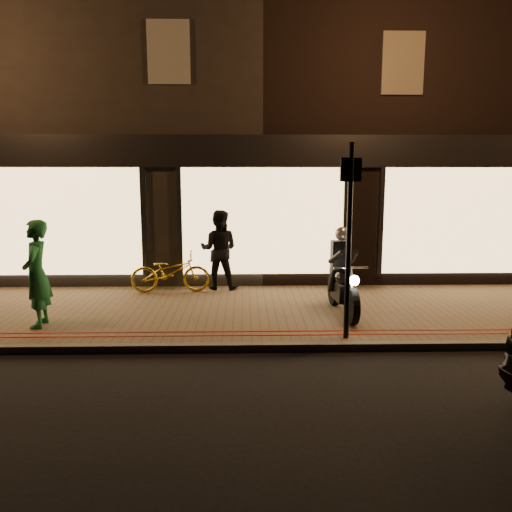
% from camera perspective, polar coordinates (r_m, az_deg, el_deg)
% --- Properties ---
extents(ground, '(90.00, 90.00, 0.00)m').
position_cam_1_polar(ground, '(7.66, 1.89, -10.93)').
color(ground, black).
rests_on(ground, ground).
extents(sidewalk, '(50.00, 4.00, 0.12)m').
position_cam_1_polar(sidewalk, '(9.54, 1.21, -6.43)').
color(sidewalk, brown).
rests_on(sidewalk, ground).
extents(kerb_stone, '(50.00, 0.14, 0.12)m').
position_cam_1_polar(kerb_stone, '(7.69, 1.87, -10.38)').
color(kerb_stone, '#59544C').
rests_on(kerb_stone, ground).
extents(red_kerb_lines, '(50.00, 0.26, 0.01)m').
position_cam_1_polar(red_kerb_lines, '(8.14, 1.67, -8.78)').
color(red_kerb_lines, maroon).
rests_on(red_kerb_lines, sidewalk).
extents(building_row, '(48.00, 10.11, 8.50)m').
position_cam_1_polar(building_row, '(16.25, 0.12, 14.97)').
color(building_row, black).
rests_on(building_row, ground).
extents(motorcycle, '(0.60, 1.94, 1.59)m').
position_cam_1_polar(motorcycle, '(9.25, 9.84, -2.77)').
color(motorcycle, black).
rests_on(motorcycle, sidewalk).
extents(sign_post, '(0.34, 0.13, 3.00)m').
position_cam_1_polar(sign_post, '(7.68, 10.59, 2.78)').
color(sign_post, black).
rests_on(sign_post, sidewalk).
extents(bicycle_gold, '(1.73, 0.73, 0.89)m').
position_cam_1_polar(bicycle_gold, '(10.93, -9.76, -1.82)').
color(bicycle_gold, gold).
rests_on(bicycle_gold, sidewalk).
extents(person_green, '(0.52, 0.71, 1.80)m').
position_cam_1_polar(person_green, '(9.05, -23.78, -1.87)').
color(person_green, '#1E7136').
rests_on(person_green, sidewalk).
extents(person_dark, '(0.94, 0.77, 1.76)m').
position_cam_1_polar(person_dark, '(11.07, -4.26, 0.73)').
color(person_dark, black).
rests_on(person_dark, sidewalk).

